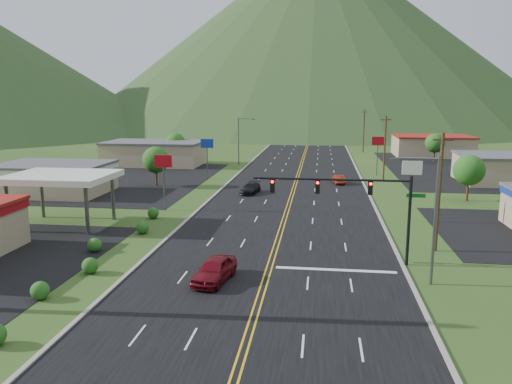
# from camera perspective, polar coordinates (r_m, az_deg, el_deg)

# --- Properties ---
(ground) EXTENTS (500.00, 500.00, 0.00)m
(ground) POSITION_cam_1_polar(r_m,az_deg,el_deg) (27.63, -1.14, -16.86)
(ground) COLOR #244318
(ground) RESTS_ON ground
(road) EXTENTS (20.00, 460.00, 0.04)m
(road) POSITION_cam_1_polar(r_m,az_deg,el_deg) (27.63, -1.14, -16.86)
(road) COLOR black
(road) RESTS_ON ground
(curb_west) EXTENTS (0.30, 460.00, 0.14)m
(curb_west) POSITION_cam_1_polar(r_m,az_deg,el_deg) (30.68, -20.90, -14.66)
(curb_west) COLOR gray
(curb_west) RESTS_ON ground
(curb_east) EXTENTS (0.30, 460.00, 0.14)m
(curb_east) POSITION_cam_1_polar(r_m,az_deg,el_deg) (28.13, 20.77, -17.07)
(curb_east) COLOR gray
(curb_east) RESTS_ON ground
(traffic_signal) EXTENTS (13.10, 0.43, 7.00)m
(traffic_signal) POSITION_cam_1_polar(r_m,az_deg,el_deg) (39.02, 11.41, -0.49)
(traffic_signal) COLOR black
(traffic_signal) RESTS_ON ground
(streetlight_east) EXTENTS (3.28, 0.25, 9.00)m
(streetlight_east) POSITION_cam_1_polar(r_m,az_deg,el_deg) (35.83, 19.34, -2.14)
(streetlight_east) COLOR #59595E
(streetlight_east) RESTS_ON ground
(streetlight_west) EXTENTS (3.28, 0.25, 9.00)m
(streetlight_west) POSITION_cam_1_polar(r_m,az_deg,el_deg) (95.75, -1.82, 6.22)
(streetlight_west) COLOR #59595E
(streetlight_west) RESTS_ON ground
(gas_canopy) EXTENTS (10.00, 8.00, 5.30)m
(gas_canopy) POSITION_cam_1_polar(r_m,az_deg,el_deg) (53.46, -21.39, 1.50)
(gas_canopy) COLOR white
(gas_canopy) RESTS_ON ground
(building_west_mid) EXTENTS (14.40, 10.40, 4.10)m
(building_west_mid) POSITION_cam_1_polar(r_m,az_deg,el_deg) (72.48, -22.16, 1.62)
(building_west_mid) COLOR tan
(building_west_mid) RESTS_ON ground
(building_west_far) EXTENTS (18.40, 11.40, 4.50)m
(building_west_far) POSITION_cam_1_polar(r_m,az_deg,el_deg) (98.06, -11.48, 4.40)
(building_west_far) COLOR tan
(building_west_far) RESTS_ON ground
(building_east_mid) EXTENTS (14.40, 11.40, 4.30)m
(building_east_mid) POSITION_cam_1_polar(r_m,az_deg,el_deg) (84.77, 26.91, 2.40)
(building_east_mid) COLOR tan
(building_east_mid) RESTS_ON ground
(building_east_far) EXTENTS (16.40, 12.40, 4.50)m
(building_east_far) POSITION_cam_1_polar(r_m,az_deg,el_deg) (117.23, 19.46, 5.02)
(building_east_far) COLOR tan
(building_east_far) RESTS_ON ground
(pole_sign_west_a) EXTENTS (2.00, 0.18, 6.40)m
(pole_sign_west_a) POSITION_cam_1_polar(r_m,az_deg,el_deg) (57.54, -10.54, 2.85)
(pole_sign_west_a) COLOR #59595E
(pole_sign_west_a) RESTS_ON ground
(pole_sign_west_b) EXTENTS (2.00, 0.18, 6.40)m
(pole_sign_west_b) POSITION_cam_1_polar(r_m,az_deg,el_deg) (78.61, -5.62, 5.08)
(pole_sign_west_b) COLOR #59595E
(pole_sign_west_b) RESTS_ON ground
(pole_sign_east_a) EXTENTS (2.00, 0.18, 6.40)m
(pole_sign_east_a) POSITION_cam_1_polar(r_m,az_deg,el_deg) (53.58, 17.38, 1.97)
(pole_sign_east_a) COLOR #59595E
(pole_sign_east_a) RESTS_ON ground
(pole_sign_east_b) EXTENTS (2.00, 0.18, 6.40)m
(pole_sign_east_b) POSITION_cam_1_polar(r_m,az_deg,el_deg) (85.06, 13.76, 5.25)
(pole_sign_east_b) COLOR #59595E
(pole_sign_east_b) RESTS_ON ground
(tree_west_a) EXTENTS (3.84, 3.84, 5.82)m
(tree_west_a) POSITION_cam_1_polar(r_m,az_deg,el_deg) (73.68, -11.39, 3.62)
(tree_west_a) COLOR #382314
(tree_west_a) RESTS_ON ground
(tree_west_b) EXTENTS (3.84, 3.84, 5.82)m
(tree_west_b) POSITION_cam_1_polar(r_m,az_deg,el_deg) (100.78, -9.16, 5.58)
(tree_west_b) COLOR #382314
(tree_west_b) RESTS_ON ground
(tree_east_a) EXTENTS (3.84, 3.84, 5.82)m
(tree_east_a) POSITION_cam_1_polar(r_m,az_deg,el_deg) (67.35, 23.17, 2.30)
(tree_east_a) COLOR #382314
(tree_east_a) RESTS_ON ground
(tree_east_b) EXTENTS (3.84, 3.84, 5.82)m
(tree_east_b) POSITION_cam_1_polar(r_m,az_deg,el_deg) (104.98, 19.78, 5.29)
(tree_east_b) COLOR #382314
(tree_east_b) RESTS_ON ground
(utility_pole_a) EXTENTS (1.60, 0.28, 10.00)m
(utility_pole_a) POSITION_cam_1_polar(r_m,az_deg,el_deg) (44.00, 20.20, 0.05)
(utility_pole_a) COLOR #382314
(utility_pole_a) RESTS_ON ground
(utility_pole_b) EXTENTS (1.60, 0.28, 10.00)m
(utility_pole_b) POSITION_cam_1_polar(r_m,az_deg,el_deg) (80.17, 14.50, 4.95)
(utility_pole_b) COLOR #382314
(utility_pole_b) RESTS_ON ground
(utility_pole_c) EXTENTS (1.60, 0.28, 10.00)m
(utility_pole_c) POSITION_cam_1_polar(r_m,az_deg,el_deg) (119.84, 12.22, 6.88)
(utility_pole_c) COLOR #382314
(utility_pole_c) RESTS_ON ground
(utility_pole_d) EXTENTS (1.60, 0.28, 10.00)m
(utility_pole_d) POSITION_cam_1_polar(r_m,az_deg,el_deg) (159.68, 11.07, 7.84)
(utility_pole_d) COLOR #382314
(utility_pole_d) RESTS_ON ground
(mountain_n) EXTENTS (220.00, 220.00, 85.00)m
(mountain_n) POSITION_cam_1_polar(r_m,az_deg,el_deg) (246.02, 6.86, 17.66)
(mountain_n) COLOR #263D1C
(mountain_n) RESTS_ON ground
(car_red_near) EXTENTS (2.81, 5.21, 1.68)m
(car_red_near) POSITION_cam_1_polar(r_m,az_deg,el_deg) (35.62, -4.75, -8.90)
(car_red_near) COLOR maroon
(car_red_near) RESTS_ON ground
(car_dark_mid) EXTENTS (2.62, 5.00, 1.38)m
(car_dark_mid) POSITION_cam_1_polar(r_m,az_deg,el_deg) (67.21, -0.63, 0.40)
(car_dark_mid) COLOR black
(car_dark_mid) RESTS_ON ground
(car_red_far) EXTENTS (1.98, 4.17, 1.32)m
(car_red_far) POSITION_cam_1_polar(r_m,az_deg,el_deg) (75.91, 9.43, 1.43)
(car_red_far) COLOR maroon
(car_red_far) RESTS_ON ground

